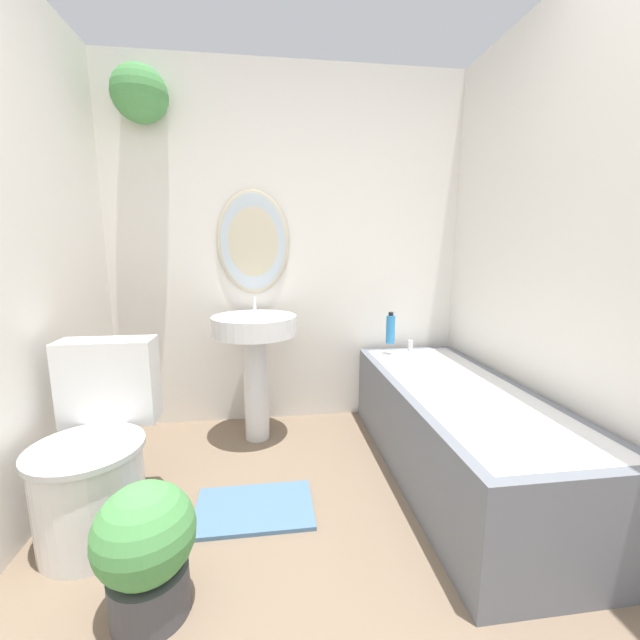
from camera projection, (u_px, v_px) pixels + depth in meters
The scene contains 8 objects.
wall_back at pixel (278, 239), 2.67m from camera, with size 2.50×0.32×2.40m.
wall_right at pixel (577, 252), 1.76m from camera, with size 0.06×2.34×2.40m.
toilet at pixel (96, 460), 1.68m from camera, with size 0.45×0.60×0.80m.
pedestal_sink at pixel (255, 347), 2.46m from camera, with size 0.52×0.52×0.91m.
bathtub at pixel (458, 430), 2.09m from camera, with size 0.68×1.67×0.58m.
shampoo_bottle at pixel (390, 329), 2.66m from camera, with size 0.06×0.06×0.21m.
potted_plant at pixel (146, 547), 1.28m from camera, with size 0.33×0.33×0.47m.
bath_mat at pixel (254, 508), 1.85m from camera, with size 0.55×0.36×0.02m.
Camera 1 is at (-0.16, -0.50, 1.22)m, focal length 22.00 mm.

